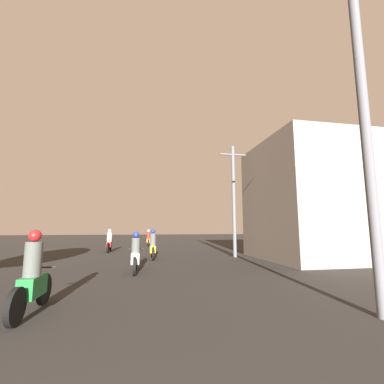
# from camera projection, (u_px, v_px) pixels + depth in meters

# --- Properties ---
(motorcycle_green) EXTENTS (0.60, 1.95, 1.64)m
(motorcycle_green) POSITION_uv_depth(u_px,v_px,m) (32.00, 280.00, 5.08)
(motorcycle_green) COLOR black
(motorcycle_green) RESTS_ON ground_plane
(motorcycle_white) EXTENTS (0.60, 2.07, 1.52)m
(motorcycle_white) POSITION_uv_depth(u_px,v_px,m) (135.00, 256.00, 9.75)
(motorcycle_white) COLOR black
(motorcycle_white) RESTS_ON ground_plane
(motorcycle_yellow) EXTENTS (0.60, 2.12, 1.59)m
(motorcycle_yellow) POSITION_uv_depth(u_px,v_px,m) (153.00, 247.00, 13.83)
(motorcycle_yellow) COLOR black
(motorcycle_yellow) RESTS_ON ground_plane
(motorcycle_red) EXTENTS (0.60, 2.05, 1.55)m
(motorcycle_red) POSITION_uv_depth(u_px,v_px,m) (109.00, 243.00, 17.66)
(motorcycle_red) COLOR black
(motorcycle_red) RESTS_ON ground_plane
(motorcycle_orange) EXTENTS (0.60, 1.90, 1.47)m
(motorcycle_orange) POSITION_uv_depth(u_px,v_px,m) (148.00, 239.00, 23.47)
(motorcycle_orange) COLOR black
(motorcycle_orange) RESTS_ON ground_plane
(building_right_near) EXTENTS (5.50, 5.99, 6.25)m
(building_right_near) POSITION_uv_depth(u_px,v_px,m) (311.00, 200.00, 13.95)
(building_right_near) COLOR gray
(building_right_near) RESTS_ON ground_plane
(utility_pole_near) EXTENTS (1.60, 0.20, 8.24)m
(utility_pole_near) POSITION_uv_depth(u_px,v_px,m) (363.00, 102.00, 5.36)
(utility_pole_near) COLOR slate
(utility_pole_near) RESTS_ON ground_plane
(utility_pole_far) EXTENTS (1.60, 0.20, 6.49)m
(utility_pole_far) POSITION_uv_depth(u_px,v_px,m) (234.00, 198.00, 15.00)
(utility_pole_far) COLOR slate
(utility_pole_far) RESTS_ON ground_plane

